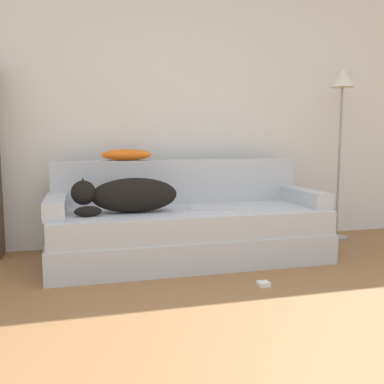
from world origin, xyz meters
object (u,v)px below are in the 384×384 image
object	(u,v)px
throw_pillow	(127,155)
floor_lamp	(342,100)
laptop	(211,207)
couch	(189,235)
dog	(127,195)
power_adapter	(264,284)

from	to	relation	value
throw_pillow	floor_lamp	world-z (taller)	floor_lamp
throw_pillow	floor_lamp	bearing A→B (deg)	-0.58
laptop	floor_lamp	world-z (taller)	floor_lamp
couch	laptop	size ratio (longest dim) A/B	5.60
dog	laptop	world-z (taller)	dog
couch	throw_pillow	xyz separation A→B (m)	(-0.46, 0.37, 0.65)
couch	throw_pillow	size ratio (longest dim) A/B	5.16
couch	throw_pillow	world-z (taller)	throw_pillow
power_adapter	couch	bearing A→B (deg)	113.57
couch	laptop	xyz separation A→B (m)	(0.18, -0.03, 0.23)
couch	power_adapter	bearing A→B (deg)	-66.43
couch	throw_pillow	bearing A→B (deg)	141.27
dog	power_adapter	distance (m)	1.22
couch	power_adapter	size ratio (longest dim) A/B	28.94
throw_pillow	power_adapter	xyz separation A→B (m)	(0.79, -1.12, -0.84)
throw_pillow	floor_lamp	distance (m)	2.13
laptop	power_adapter	distance (m)	0.85
dog	throw_pillow	xyz separation A→B (m)	(0.05, 0.44, 0.29)
dog	floor_lamp	bearing A→B (deg)	11.04
floor_lamp	power_adapter	size ratio (longest dim) A/B	21.66
floor_lamp	power_adapter	distance (m)	2.16
couch	throw_pillow	distance (m)	0.88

